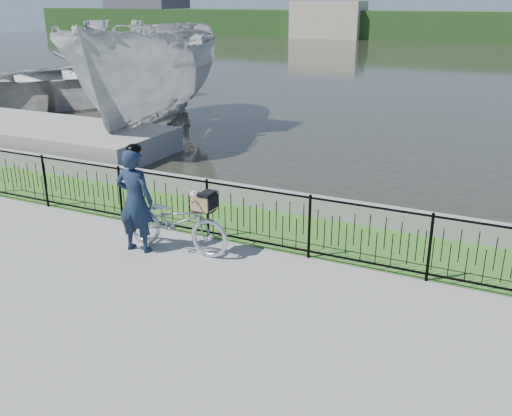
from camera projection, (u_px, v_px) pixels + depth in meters
The scene contains 12 objects.
ground at pixel (212, 285), 8.94m from camera, with size 120.00×120.00×0.00m, color gray.
grass_strip at pixel (278, 228), 11.14m from camera, with size 60.00×2.00×0.01m, color #346720.
water at pixel (466, 68), 36.86m from camera, with size 120.00×120.00×0.00m, color black.
quay_wall at pixel (298, 203), 11.92m from camera, with size 60.00×0.30×0.40m, color gray.
fence at pixel (256, 218), 10.10m from camera, with size 14.00×0.06×1.15m, color black, non-canonical shape.
far_treeline at pixel (499, 27), 59.19m from camera, with size 120.00×6.00×3.00m, color #22461B.
far_building_left at pixel (328, 20), 64.64m from camera, with size 8.00×4.00×4.00m, color #A99F88.
dock at pixel (19, 133), 17.54m from camera, with size 10.00×3.00×0.70m, color gray.
bicycle_rig at pixel (176, 221), 10.02m from camera, with size 2.09×0.73×1.20m.
cyclist at pixel (135, 199), 9.87m from camera, with size 0.72×0.51×1.94m.
boat_near at pixel (151, 71), 18.67m from camera, with size 6.18×10.29×5.53m.
boat_far at pixel (70, 78), 24.23m from camera, with size 10.72×12.11×2.08m.
Camera 1 is at (4.07, -6.89, 4.22)m, focal length 40.00 mm.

